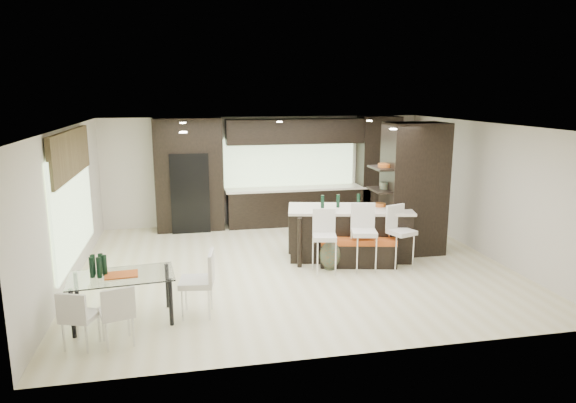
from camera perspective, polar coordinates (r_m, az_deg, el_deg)
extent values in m
plane|color=beige|center=(10.00, 0.69, -7.16)|extent=(8.00, 8.00, 0.00)
cube|color=beige|center=(13.03, -2.55, 3.47)|extent=(8.00, 0.02, 2.70)
cube|color=beige|center=(9.64, -23.21, -0.56)|extent=(0.02, 7.00, 2.70)
cube|color=beige|center=(11.18, 21.18, 1.23)|extent=(0.02, 7.00, 2.70)
cube|color=white|center=(9.47, 0.73, 8.46)|extent=(8.00, 7.00, 0.02)
cube|color=#B2D199|center=(9.83, -22.75, -0.30)|extent=(0.04, 3.20, 1.90)
cube|color=#B2D199|center=(13.07, 0.07, 4.40)|extent=(3.40, 0.04, 1.20)
cube|color=brown|center=(9.68, -23.01, 4.92)|extent=(0.08, 3.00, 0.80)
cube|color=white|center=(9.71, 0.42, 8.44)|extent=(4.00, 3.00, 0.02)
cube|color=black|center=(12.80, -0.10, 3.33)|extent=(6.80, 0.68, 2.70)
cube|color=black|center=(12.57, -10.84, 1.10)|extent=(0.90, 0.68, 1.90)
cube|color=black|center=(10.85, 13.80, 1.39)|extent=(1.20, 0.80, 2.70)
cube|color=black|center=(10.48, 6.81, -3.43)|extent=(2.63, 1.57, 1.02)
cube|color=silver|center=(9.50, 4.05, -5.21)|extent=(0.50, 0.50, 0.96)
cube|color=silver|center=(9.70, 8.39, -4.75)|extent=(0.53, 0.53, 1.02)
cube|color=silver|center=(10.00, 12.45, -4.55)|extent=(0.55, 0.55, 0.97)
cube|color=black|center=(10.08, 7.75, -5.45)|extent=(1.54, 0.87, 0.56)
cube|color=white|center=(7.96, -17.85, -10.22)|extent=(1.54, 0.96, 0.71)
cube|color=silver|center=(7.30, -18.45, -12.02)|extent=(0.52, 0.52, 0.78)
cube|color=silver|center=(7.39, -22.04, -12.14)|extent=(0.52, 0.52, 0.75)
cube|color=silver|center=(7.87, -10.10, -9.27)|extent=(0.56, 0.56, 0.91)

